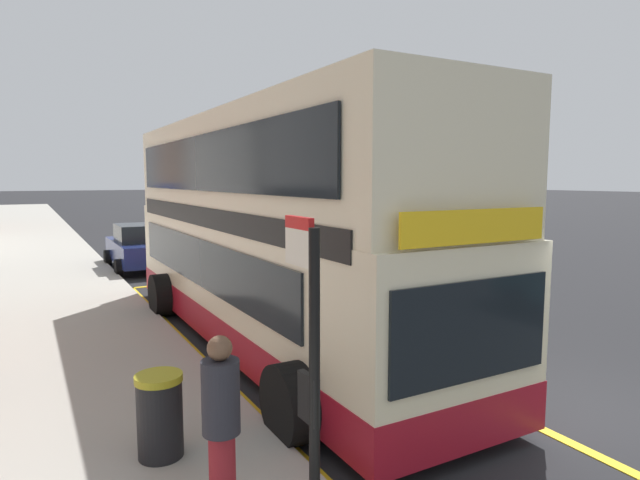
{
  "coord_description": "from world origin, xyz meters",
  "views": [
    {
      "loc": [
        -6.56,
        -4.24,
        3.21
      ],
      "look_at": [
        -1.02,
        5.68,
        1.9
      ],
      "focal_mm": 29.81,
      "sensor_mm": 36.0,
      "label": 1
    }
  ],
  "objects_px": {
    "parked_car_teal_across": "(170,211)",
    "litter_bin": "(160,415)",
    "double_decker_bus": "(267,238)",
    "pedestrian_waiting_near_sign": "(221,422)",
    "parked_car_navy_distant": "(140,247)",
    "bus_stop_sign": "(310,361)"
  },
  "relations": [
    {
      "from": "bus_stop_sign",
      "to": "parked_car_teal_across",
      "type": "xyz_separation_m",
      "value": [
        7.68,
        36.87,
        -0.96
      ]
    },
    {
      "from": "double_decker_bus",
      "to": "parked_car_teal_across",
      "type": "height_order",
      "value": "double_decker_bus"
    },
    {
      "from": "bus_stop_sign",
      "to": "parked_car_navy_distant",
      "type": "height_order",
      "value": "bus_stop_sign"
    },
    {
      "from": "double_decker_bus",
      "to": "parked_car_navy_distant",
      "type": "height_order",
      "value": "double_decker_bus"
    },
    {
      "from": "parked_car_teal_across",
      "to": "pedestrian_waiting_near_sign",
      "type": "relative_size",
      "value": 2.44
    },
    {
      "from": "litter_bin",
      "to": "parked_car_teal_across",
      "type": "bearing_deg",
      "value": 76.36
    },
    {
      "from": "pedestrian_waiting_near_sign",
      "to": "bus_stop_sign",
      "type": "bearing_deg",
      "value": -54.0
    },
    {
      "from": "bus_stop_sign",
      "to": "parked_car_navy_distant",
      "type": "distance_m",
      "value": 16.01
    },
    {
      "from": "parked_car_navy_distant",
      "to": "litter_bin",
      "type": "distance_m",
      "value": 13.97
    },
    {
      "from": "bus_stop_sign",
      "to": "litter_bin",
      "type": "distance_m",
      "value": 2.53
    },
    {
      "from": "pedestrian_waiting_near_sign",
      "to": "parked_car_navy_distant",
      "type": "bearing_deg",
      "value": 82.05
    },
    {
      "from": "parked_car_teal_across",
      "to": "litter_bin",
      "type": "bearing_deg",
      "value": -102.78
    },
    {
      "from": "pedestrian_waiting_near_sign",
      "to": "double_decker_bus",
      "type": "bearing_deg",
      "value": 62.42
    },
    {
      "from": "double_decker_bus",
      "to": "pedestrian_waiting_near_sign",
      "type": "distance_m",
      "value": 5.89
    },
    {
      "from": "parked_car_teal_across",
      "to": "pedestrian_waiting_near_sign",
      "type": "xyz_separation_m",
      "value": [
        -8.2,
        -36.17,
        0.28
      ]
    },
    {
      "from": "double_decker_bus",
      "to": "litter_bin",
      "type": "xyz_separation_m",
      "value": [
        -2.92,
        -3.72,
        -1.45
      ]
    },
    {
      "from": "double_decker_bus",
      "to": "parked_car_teal_across",
      "type": "distance_m",
      "value": 31.53
    },
    {
      "from": "double_decker_bus",
      "to": "parked_car_teal_across",
      "type": "relative_size",
      "value": 2.61
    },
    {
      "from": "parked_car_navy_distant",
      "to": "pedestrian_waiting_near_sign",
      "type": "xyz_separation_m",
      "value": [
        -2.12,
        -15.2,
        0.28
      ]
    },
    {
      "from": "double_decker_bus",
      "to": "pedestrian_waiting_near_sign",
      "type": "height_order",
      "value": "double_decker_bus"
    },
    {
      "from": "parked_car_navy_distant",
      "to": "litter_bin",
      "type": "height_order",
      "value": "parked_car_navy_distant"
    },
    {
      "from": "parked_car_teal_across",
      "to": "pedestrian_waiting_near_sign",
      "type": "distance_m",
      "value": 37.08
    }
  ]
}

